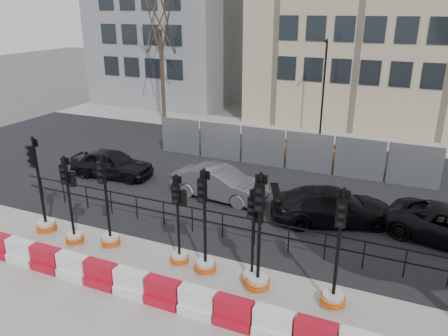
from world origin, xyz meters
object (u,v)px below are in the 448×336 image
at_px(traffic_signal_a, 44,214).
at_px(car_a, 112,164).
at_px(traffic_signal_h, 334,284).
at_px(car_c, 332,206).
at_px(traffic_signal_d, 179,244).

height_order(traffic_signal_a, car_a, traffic_signal_a).
distance_m(traffic_signal_h, car_c, 5.17).
height_order(traffic_signal_a, traffic_signal_d, traffic_signal_a).
bearing_deg(traffic_signal_h, traffic_signal_a, 176.68).
distance_m(traffic_signal_a, traffic_signal_d, 5.48).
xyz_separation_m(traffic_signal_d, traffic_signal_h, (4.86, -0.19, 0.00)).
height_order(traffic_signal_a, traffic_signal_h, traffic_signal_a).
bearing_deg(traffic_signal_h, car_c, 98.00).
bearing_deg(traffic_signal_d, car_a, 129.04).
relative_size(traffic_signal_a, car_a, 0.88).
bearing_deg(traffic_signal_a, traffic_signal_d, 15.67).
bearing_deg(traffic_signal_d, traffic_signal_a, 169.30).
height_order(traffic_signal_d, car_c, traffic_signal_d).
relative_size(traffic_signal_d, car_c, 0.61).
bearing_deg(traffic_signal_a, traffic_signal_h, 13.98).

